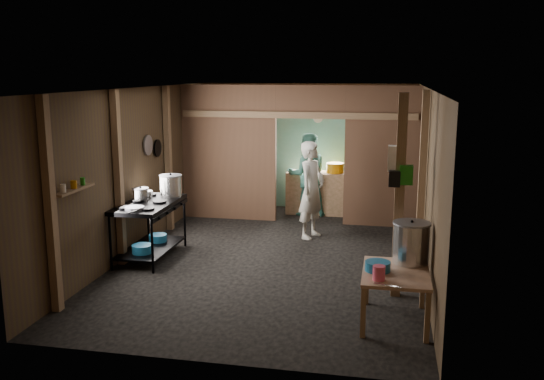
% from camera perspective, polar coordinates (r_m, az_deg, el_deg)
% --- Properties ---
extents(floor, '(4.50, 7.00, 0.00)m').
position_cam_1_polar(floor, '(9.29, 0.24, -6.42)').
color(floor, black).
rests_on(floor, ground).
extents(ceiling, '(4.50, 7.00, 0.00)m').
position_cam_1_polar(ceiling, '(8.84, 0.26, 9.82)').
color(ceiling, '#4E4944').
rests_on(ceiling, ground).
extents(wall_back, '(4.50, 0.00, 2.60)m').
position_cam_1_polar(wall_back, '(12.39, 3.34, 4.27)').
color(wall_back, '#44331C').
rests_on(wall_back, ground).
extents(wall_front, '(4.50, 0.00, 2.60)m').
position_cam_1_polar(wall_front, '(5.67, -6.53, -4.57)').
color(wall_front, '#44331C').
rests_on(wall_front, ground).
extents(wall_left, '(0.00, 7.00, 2.60)m').
position_cam_1_polar(wall_left, '(9.66, -12.98, 1.92)').
color(wall_left, '#44331C').
rests_on(wall_left, ground).
extents(wall_right, '(0.00, 7.00, 2.60)m').
position_cam_1_polar(wall_right, '(8.84, 14.72, 0.96)').
color(wall_right, '#44331C').
rests_on(wall_right, ground).
extents(partition_left, '(1.85, 0.10, 2.60)m').
position_cam_1_polar(partition_left, '(11.40, -4.20, 3.62)').
color(partition_left, brown).
rests_on(partition_left, floor).
extents(partition_right, '(1.35, 0.10, 2.60)m').
position_cam_1_polar(partition_right, '(10.99, 10.57, 3.16)').
color(partition_right, brown).
rests_on(partition_right, floor).
extents(partition_header, '(1.30, 0.10, 0.60)m').
position_cam_1_polar(partition_header, '(10.99, 3.76, 8.57)').
color(partition_header, brown).
rests_on(partition_header, wall_back).
extents(turquoise_panel, '(4.40, 0.06, 2.50)m').
position_cam_1_polar(turquoise_panel, '(12.34, 3.30, 4.00)').
color(turquoise_panel, '#6FAFAA').
rests_on(turquoise_panel, wall_back).
extents(back_counter, '(1.20, 0.50, 0.85)m').
position_cam_1_polar(back_counter, '(11.96, 4.35, -0.26)').
color(back_counter, '#A4795B').
rests_on(back_counter, floor).
extents(wall_clock, '(0.20, 0.03, 0.20)m').
position_cam_1_polar(wall_clock, '(12.20, 4.48, 6.97)').
color(wall_clock, white).
rests_on(wall_clock, wall_back).
extents(post_left_a, '(0.10, 0.12, 2.60)m').
position_cam_1_polar(post_left_a, '(7.37, -20.71, -1.48)').
color(post_left_a, '#A4795B').
rests_on(post_left_a, floor).
extents(post_left_b, '(0.10, 0.12, 2.60)m').
position_cam_1_polar(post_left_b, '(8.91, -14.66, 1.05)').
color(post_left_b, '#A4795B').
rests_on(post_left_b, floor).
extents(post_left_c, '(0.10, 0.12, 2.60)m').
position_cam_1_polar(post_left_c, '(10.72, -10.03, 2.97)').
color(post_left_c, '#A4795B').
rests_on(post_left_c, floor).
extents(post_right, '(0.10, 0.12, 2.60)m').
position_cam_1_polar(post_right, '(8.64, 14.34, 0.74)').
color(post_right, '#A4795B').
rests_on(post_right, floor).
extents(post_free, '(0.12, 0.12, 2.60)m').
position_cam_1_polar(post_free, '(7.55, 12.25, -0.70)').
color(post_free, '#A4795B').
rests_on(post_free, floor).
extents(cross_beam, '(4.40, 0.12, 0.12)m').
position_cam_1_polar(cross_beam, '(10.99, 2.41, 7.28)').
color(cross_beam, '#A4795B').
rests_on(cross_beam, wall_left).
extents(pan_lid_big, '(0.03, 0.34, 0.34)m').
position_cam_1_polar(pan_lid_big, '(9.95, -11.92, 4.28)').
color(pan_lid_big, gray).
rests_on(pan_lid_big, wall_left).
extents(pan_lid_small, '(0.03, 0.30, 0.30)m').
position_cam_1_polar(pan_lid_small, '(10.33, -11.04, 4.01)').
color(pan_lid_small, black).
rests_on(pan_lid_small, wall_left).
extents(wall_shelf, '(0.14, 0.80, 0.03)m').
position_cam_1_polar(wall_shelf, '(7.75, -18.64, 0.04)').
color(wall_shelf, '#A4795B').
rests_on(wall_shelf, wall_left).
extents(jar_white, '(0.07, 0.07, 0.10)m').
position_cam_1_polar(jar_white, '(7.53, -19.61, 0.15)').
color(jar_white, white).
rests_on(jar_white, wall_shelf).
extents(jar_yellow, '(0.08, 0.08, 0.10)m').
position_cam_1_polar(jar_yellow, '(7.74, -18.67, 0.51)').
color(jar_yellow, '#B46D07').
rests_on(jar_yellow, wall_shelf).
extents(jar_green, '(0.06, 0.06, 0.10)m').
position_cam_1_polar(jar_green, '(7.93, -17.89, 0.81)').
color(jar_green, '#1C7F16').
rests_on(jar_green, wall_shelf).
extents(bag_white, '(0.22, 0.15, 0.32)m').
position_cam_1_polar(bag_white, '(7.54, 12.01, 3.01)').
color(bag_white, white).
rests_on(bag_white, post_free).
extents(bag_green, '(0.16, 0.12, 0.24)m').
position_cam_1_polar(bag_green, '(7.43, 12.89, 1.44)').
color(bag_green, '#1C7F16').
rests_on(bag_green, post_free).
extents(bag_black, '(0.14, 0.10, 0.20)m').
position_cam_1_polar(bag_black, '(7.42, 11.80, 1.08)').
color(bag_black, black).
rests_on(bag_black, post_free).
extents(gas_range, '(0.77, 1.49, 0.88)m').
position_cam_1_polar(gas_range, '(9.30, -11.76, -3.82)').
color(gas_range, black).
rests_on(gas_range, floor).
extents(prep_table, '(0.75, 1.03, 0.61)m').
position_cam_1_polar(prep_table, '(7.02, 11.82, -10.10)').
color(prep_table, tan).
rests_on(prep_table, floor).
extents(stove_pot_large, '(0.39, 0.39, 0.36)m').
position_cam_1_polar(stove_pot_large, '(9.56, -9.78, 0.38)').
color(stove_pot_large, silver).
rests_on(stove_pot_large, gas_range).
extents(stove_pot_med, '(0.33, 0.33, 0.22)m').
position_cam_1_polar(stove_pot_med, '(9.33, -12.62, -0.46)').
color(stove_pot_med, silver).
rests_on(stove_pot_med, gas_range).
extents(stove_saucepan, '(0.20, 0.20, 0.10)m').
position_cam_1_polar(stove_saucepan, '(9.57, -11.99, -0.37)').
color(stove_saucepan, silver).
rests_on(stove_saucepan, gas_range).
extents(frying_pan, '(0.42, 0.56, 0.07)m').
position_cam_1_polar(frying_pan, '(8.73, -13.18, -1.74)').
color(frying_pan, gray).
rests_on(frying_pan, gas_range).
extents(blue_tub_front, '(0.31, 0.31, 0.13)m').
position_cam_1_polar(blue_tub_front, '(9.08, -12.48, -5.59)').
color(blue_tub_front, '#1B6899').
rests_on(blue_tub_front, gas_range).
extents(blue_tub_back, '(0.29, 0.29, 0.12)m').
position_cam_1_polar(blue_tub_back, '(9.62, -11.01, -4.58)').
color(blue_tub_back, '#1B6899').
rests_on(blue_tub_back, gas_range).
extents(stock_pot, '(0.48, 0.48, 0.52)m').
position_cam_1_polar(stock_pot, '(7.19, 13.34, -5.06)').
color(stock_pot, silver).
rests_on(stock_pot, prep_table).
extents(wash_basin, '(0.38, 0.38, 0.11)m').
position_cam_1_polar(wash_basin, '(6.89, 10.22, -7.28)').
color(wash_basin, '#1B6899').
rests_on(wash_basin, prep_table).
extents(pink_bucket, '(0.18, 0.18, 0.16)m').
position_cam_1_polar(pink_bucket, '(6.58, 10.33, -7.93)').
color(pink_bucket, '#EE5175').
rests_on(pink_bucket, prep_table).
extents(knife, '(0.30, 0.12, 0.01)m').
position_cam_1_polar(knife, '(6.46, 11.14, -9.07)').
color(knife, silver).
rests_on(knife, prep_table).
extents(yellow_tub, '(0.35, 0.35, 0.20)m').
position_cam_1_polar(yellow_tub, '(11.83, 6.14, 2.15)').
color(yellow_tub, '#B46D07').
rests_on(yellow_tub, back_counter).
extents(red_cup, '(0.13, 0.13, 0.15)m').
position_cam_1_polar(red_cup, '(11.90, 3.38, 2.14)').
color(red_cup, maroon).
rests_on(red_cup, back_counter).
extents(cook, '(0.60, 0.72, 1.68)m').
position_cam_1_polar(cook, '(10.14, 3.87, 0.00)').
color(cook, silver).
rests_on(cook, floor).
extents(worker_back, '(0.93, 0.80, 1.65)m').
position_cam_1_polar(worker_back, '(11.72, 3.44, 1.50)').
color(worker_back, teal).
rests_on(worker_back, floor).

